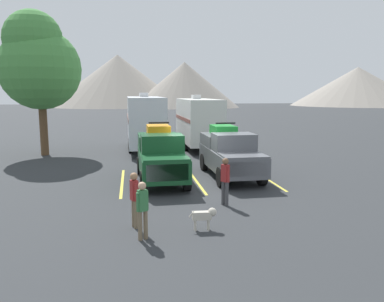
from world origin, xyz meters
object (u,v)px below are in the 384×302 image
object	(u,v)px
camper_trailer_a	(145,120)
pickup_truck_a	(161,155)
camper_trailer_b	(199,121)
person_c	(225,178)
person_b	(134,196)
dog	(205,215)
pickup_truck_b	(229,152)
person_a	(142,207)

from	to	relation	value
camper_trailer_a	pickup_truck_a	bearing A→B (deg)	-87.81
pickup_truck_a	camper_trailer_b	size ratio (longest dim) A/B	0.65
camper_trailer_a	person_c	bearing A→B (deg)	-80.30
camper_trailer_b	person_b	xyz separation A→B (m)	(-4.68, -15.66, -1.05)
person_b	person_c	bearing A→B (deg)	29.43
pickup_truck_a	person_c	world-z (taller)	pickup_truck_a
pickup_truck_a	dog	bearing A→B (deg)	-83.05
pickup_truck_b	camper_trailer_b	distance (m)	9.20
person_a	person_b	size ratio (longest dim) A/B	0.97
person_b	person_a	bearing A→B (deg)	-78.07
pickup_truck_b	camper_trailer_a	bearing A→B (deg)	112.38
camper_trailer_a	dog	world-z (taller)	camper_trailer_a
pickup_truck_b	camper_trailer_b	world-z (taller)	camper_trailer_b
dog	pickup_truck_a	bearing A→B (deg)	96.95
pickup_truck_b	person_a	bearing A→B (deg)	-120.20
pickup_truck_a	person_a	xyz separation A→B (m)	(-1.03, -7.04, -0.27)
pickup_truck_a	person_c	distance (m)	4.67
person_a	person_b	bearing A→B (deg)	101.93
camper_trailer_b	person_b	size ratio (longest dim) A/B	4.79
camper_trailer_a	person_b	world-z (taller)	camper_trailer_a
person_a	pickup_truck_a	bearing A→B (deg)	81.66
camper_trailer_b	person_a	bearing A→B (deg)	-105.00
pickup_truck_b	dog	bearing A→B (deg)	-109.73
pickup_truck_a	person_c	size ratio (longest dim) A/B	3.04
camper_trailer_b	person_a	xyz separation A→B (m)	(-4.46, -16.66, -1.08)
camper_trailer_b	dog	size ratio (longest dim) A/B	9.76
pickup_truck_b	person_a	distance (m)	8.68
camper_trailer_b	pickup_truck_a	bearing A→B (deg)	-109.64
camper_trailer_b	person_a	distance (m)	17.28
person_a	dog	xyz separation A→B (m)	(1.84, 0.45, -0.48)
dog	camper_trailer_b	bearing A→B (deg)	80.79
pickup_truck_a	pickup_truck_b	bearing A→B (deg)	7.75
pickup_truck_b	person_b	xyz separation A→B (m)	(-4.58, -6.50, -0.20)
person_b	dog	xyz separation A→B (m)	(2.05, -0.55, -0.51)
person_a	person_c	distance (m)	4.12
person_b	pickup_truck_b	bearing A→B (deg)	54.86
pickup_truck_b	camper_trailer_b	size ratio (longest dim) A/B	0.67
pickup_truck_a	dog	size ratio (longest dim) A/B	6.35
person_a	dog	bearing A→B (deg)	13.81
pickup_truck_b	person_b	distance (m)	7.95
camper_trailer_a	person_a	xyz separation A→B (m)	(-0.67, -16.46, -1.16)
pickup_truck_a	person_c	xyz separation A→B (m)	(1.97, -4.23, -0.22)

